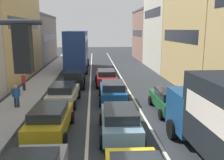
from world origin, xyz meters
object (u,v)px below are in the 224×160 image
object	(u,v)px
wagon_left_lane_second	(50,119)
sedan_left_lane_fourth	(74,78)
pedestrian_far_sidewalk	(24,81)
bus_mid_queue_primary	(77,48)
sedan_centre_lane_second	(120,120)
pedestrian_near_kerb	(16,96)
coupe_centre_lane_fourth	(106,77)
hatchback_centre_lane_third	(113,91)
sedan_left_lane_third	(63,93)
sedan_right_lane_behind_truck	(170,100)

from	to	relation	value
wagon_left_lane_second	sedan_left_lane_fourth	bearing A→B (deg)	0.23
pedestrian_far_sidewalk	bus_mid_queue_primary	bearing A→B (deg)	28.46
sedan_centre_lane_second	bus_mid_queue_primary	distance (m)	21.41
pedestrian_near_kerb	coupe_centre_lane_fourth	bearing A→B (deg)	-50.47
hatchback_centre_lane_third	pedestrian_far_sidewalk	bearing A→B (deg)	66.42
sedan_left_lane_fourth	sedan_left_lane_third	bearing A→B (deg)	175.96
bus_mid_queue_primary	pedestrian_far_sidewalk	distance (m)	12.32
hatchback_centre_lane_third	sedan_left_lane_fourth	size ratio (longest dim) A/B	1.00
hatchback_centre_lane_third	coupe_centre_lane_fourth	bearing A→B (deg)	3.04
pedestrian_near_kerb	bus_mid_queue_primary	bearing A→B (deg)	-18.73
hatchback_centre_lane_third	sedan_left_lane_third	bearing A→B (deg)	98.10
wagon_left_lane_second	sedan_centre_lane_second	bearing A→B (deg)	-95.12
sedan_left_lane_fourth	pedestrian_far_sidewalk	size ratio (longest dim) A/B	2.61
sedan_left_lane_third	sedan_centre_lane_second	bearing A→B (deg)	-145.68
sedan_centre_lane_second	sedan_left_lane_fourth	xyz separation A→B (m)	(-3.14, 11.27, 0.00)
sedan_centre_lane_second	wagon_left_lane_second	bearing A→B (deg)	83.83
sedan_centre_lane_second	sedan_left_lane_fourth	bearing A→B (deg)	16.84
wagon_left_lane_second	pedestrian_near_kerb	xyz separation A→B (m)	(-2.92, 4.26, 0.15)
sedan_centre_lane_second	pedestrian_far_sidewalk	world-z (taller)	pedestrian_far_sidewalk
wagon_left_lane_second	coupe_centre_lane_fourth	distance (m)	11.74
sedan_right_lane_behind_truck	sedan_centre_lane_second	bearing A→B (deg)	134.46
sedan_right_lane_behind_truck	sedan_left_lane_third	bearing A→B (deg)	73.16
sedan_right_lane_behind_truck	wagon_left_lane_second	bearing A→B (deg)	113.46
bus_mid_queue_primary	pedestrian_far_sidewalk	world-z (taller)	bus_mid_queue_primary
coupe_centre_lane_fourth	pedestrian_far_sidewalk	xyz separation A→B (m)	(-7.15, -2.19, 0.15)
wagon_left_lane_second	pedestrian_near_kerb	distance (m)	5.17
bus_mid_queue_primary	pedestrian_far_sidewalk	xyz separation A→B (m)	(-3.86, -11.55, -1.88)
wagon_left_lane_second	sedan_left_lane_fourth	distance (m)	10.81
sedan_centre_lane_second	hatchback_centre_lane_third	size ratio (longest dim) A/B	1.00
sedan_left_lane_fourth	pedestrian_near_kerb	size ratio (longest dim) A/B	2.61
hatchback_centre_lane_third	sedan_left_lane_third	world-z (taller)	same
sedan_right_lane_behind_truck	bus_mid_queue_primary	xyz separation A→B (m)	(-7.00, 17.57, 2.03)
wagon_left_lane_second	sedan_right_lane_behind_truck	xyz separation A→B (m)	(7.15, 3.01, 0.00)
bus_mid_queue_primary	pedestrian_near_kerb	distance (m)	16.72
sedan_left_lane_third	pedestrian_near_kerb	distance (m)	3.16
sedan_left_lane_fourth	bus_mid_queue_primary	xyz separation A→B (m)	(-0.25, 9.77, 2.03)
sedan_centre_lane_second	sedan_left_lane_third	world-z (taller)	same
pedestrian_far_sidewalk	pedestrian_near_kerb	bearing A→B (deg)	-123.70
wagon_left_lane_second	bus_mid_queue_primary	xyz separation A→B (m)	(0.15, 20.58, 2.03)
hatchback_centre_lane_third	coupe_centre_lane_fourth	xyz separation A→B (m)	(-0.22, 5.53, 0.00)
pedestrian_near_kerb	hatchback_centre_lane_third	bearing A→B (deg)	-85.76
sedan_centre_lane_second	sedan_right_lane_behind_truck	bearing A→B (deg)	-44.87
hatchback_centre_lane_third	sedan_left_lane_third	size ratio (longest dim) A/B	0.99
wagon_left_lane_second	pedestrian_far_sidewalk	size ratio (longest dim) A/B	2.63
pedestrian_near_kerb	pedestrian_far_sidewalk	distance (m)	4.84
wagon_left_lane_second	pedestrian_far_sidewalk	xyz separation A→B (m)	(-3.71, 9.03, 0.15)
bus_mid_queue_primary	pedestrian_near_kerb	bearing A→B (deg)	169.64
sedan_right_lane_behind_truck	sedan_left_lane_fourth	bearing A→B (deg)	41.53
sedan_centre_lane_second	sedan_right_lane_behind_truck	world-z (taller)	same
coupe_centre_lane_fourth	wagon_left_lane_second	bearing A→B (deg)	162.03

